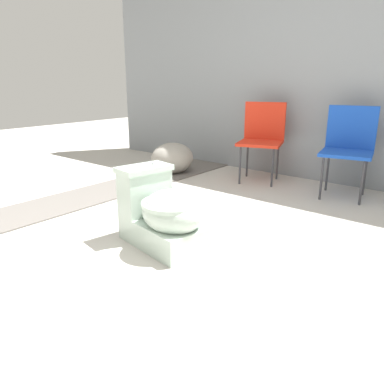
% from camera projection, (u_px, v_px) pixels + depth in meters
% --- Properties ---
extents(ground_plane, '(14.00, 14.00, 0.00)m').
position_uv_depth(ground_plane, '(147.00, 261.00, 2.29)').
color(ground_plane, '#B7B2A8').
extents(gravel_strip, '(0.56, 8.00, 0.01)m').
position_uv_depth(gravel_strip, '(81.00, 198.00, 3.50)').
color(gravel_strip, '#605B56').
rests_on(gravel_strip, ground).
extents(building_wall, '(7.00, 0.20, 2.60)m').
position_uv_depth(building_wall, '(378.00, 54.00, 3.56)').
color(building_wall, gray).
rests_on(building_wall, ground).
extents(toilet, '(0.69, 0.48, 0.52)m').
position_uv_depth(toilet, '(164.00, 214.00, 2.46)').
color(toilet, '#B2C6B7').
rests_on(toilet, ground).
extents(folding_chair_left, '(0.56, 0.56, 0.83)m').
position_uv_depth(folding_chair_left, '(262.00, 133.00, 4.03)').
color(folding_chair_left, red).
rests_on(folding_chair_left, ground).
extents(folding_chair_middle, '(0.52, 0.52, 0.83)m').
position_uv_depth(folding_chair_middle, '(349.00, 142.00, 3.47)').
color(folding_chair_middle, '#1947B2').
rests_on(folding_chair_middle, ground).
extents(boulder_near, '(0.61, 0.64, 0.36)m').
position_uv_depth(boulder_near, '(172.00, 158.00, 4.39)').
color(boulder_near, gray).
rests_on(boulder_near, ground).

